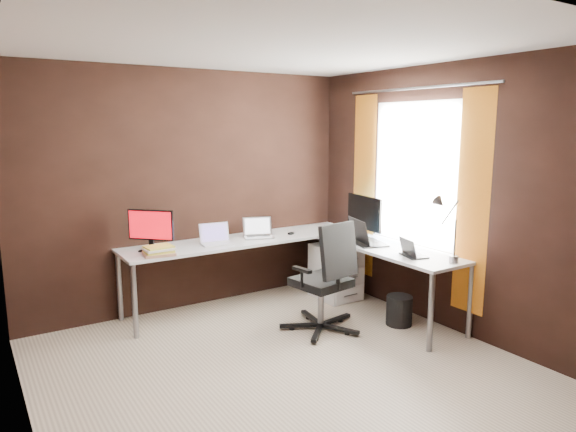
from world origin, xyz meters
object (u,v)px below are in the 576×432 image
at_px(drawer_pedestal, 336,272).
at_px(monitor_right, 364,215).
at_px(monitor_left, 151,228).
at_px(office_chair, 324,299).
at_px(laptop_black_big, 365,239).
at_px(book_stack, 159,251).
at_px(laptop_black_small, 412,252).
at_px(laptop_silver, 258,233).
at_px(wastebasket, 399,310).
at_px(desk_lamp, 445,221).
at_px(laptop_white, 216,239).

height_order(drawer_pedestal, monitor_right, monitor_right).
bearing_deg(monitor_left, office_chair, 6.05).
distance_m(laptop_black_big, book_stack, 2.05).
xyz_separation_m(drawer_pedestal, monitor_right, (0.09, -0.36, 0.70)).
xyz_separation_m(monitor_left, monitor_right, (2.06, -0.72, 0.04)).
bearing_deg(drawer_pedestal, laptop_black_small, -90.95).
distance_m(monitor_right, office_chair, 1.08).
distance_m(laptop_silver, wastebasket, 1.69).
bearing_deg(office_chair, laptop_silver, 88.15).
xyz_separation_m(laptop_black_small, office_chair, (-0.66, 0.46, -0.46)).
bearing_deg(monitor_left, laptop_black_small, 7.49).
relative_size(drawer_pedestal, monitor_left, 1.49).
relative_size(monitor_left, laptop_black_small, 1.39).
distance_m(laptop_black_big, laptop_black_small, 0.62).
distance_m(drawer_pedestal, desk_lamp, 1.65).
height_order(laptop_black_big, laptop_black_small, laptop_black_big).
bearing_deg(monitor_right, laptop_black_small, 177.65).
bearing_deg(office_chair, laptop_black_big, 5.85).
height_order(monitor_left, office_chair, monitor_left).
bearing_deg(monitor_left, laptop_white, 39.70).
height_order(laptop_white, office_chair, office_chair).
xyz_separation_m(laptop_silver, book_stack, (-1.17, -0.19, -0.00)).
relative_size(laptop_silver, wastebasket, 1.27).
distance_m(laptop_white, desk_lamp, 2.25).
bearing_deg(office_chair, monitor_left, 132.31).
distance_m(laptop_white, laptop_silver, 0.53).
distance_m(monitor_left, book_stack, 0.27).
distance_m(drawer_pedestal, office_chair, 0.97).
distance_m(drawer_pedestal, wastebasket, 0.99).
height_order(monitor_left, laptop_white, monitor_left).
height_order(monitor_left, wastebasket, monitor_left).
height_order(laptop_silver, wastebasket, laptop_silver).
bearing_deg(laptop_black_small, laptop_white, 57.59).
bearing_deg(wastebasket, laptop_white, 136.41).
relative_size(monitor_left, desk_lamp, 0.68).
height_order(monitor_left, desk_lamp, desk_lamp).
xyz_separation_m(book_stack, desk_lamp, (2.05, -1.60, 0.33)).
xyz_separation_m(desk_lamp, wastebasket, (-0.05, 0.45, -0.96)).
bearing_deg(monitor_left, drawer_pedestal, 34.82).
bearing_deg(desk_lamp, drawer_pedestal, 71.48).
distance_m(desk_lamp, wastebasket, 1.06).
xyz_separation_m(monitor_right, laptop_silver, (-0.89, 0.71, -0.22)).
distance_m(laptop_black_small, wastebasket, 0.65).
bearing_deg(book_stack, laptop_black_small, -33.89).
xyz_separation_m(drawer_pedestal, monitor_left, (-1.97, 0.36, 0.66)).
relative_size(monitor_left, wastebasket, 1.39).
distance_m(monitor_right, desk_lamp, 1.08).
distance_m(laptop_black_small, office_chair, 0.93).
bearing_deg(book_stack, wastebasket, -29.87).
bearing_deg(laptop_black_big, monitor_right, -22.19).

